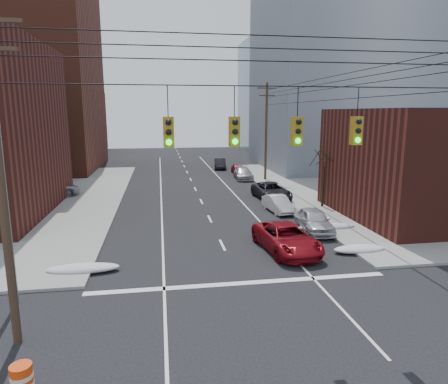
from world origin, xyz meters
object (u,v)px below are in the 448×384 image
object	(u,v)px
parked_car_c	(271,191)
parked_car_e	(238,169)
lot_car_d	(10,186)
red_pickup	(286,238)
lot_car_b	(50,189)
construction_barrel	(22,382)
parked_car_f	(220,163)
lot_car_a	(7,207)
parked_car_d	(243,173)
parked_car_a	(314,220)
parked_car_b	(278,204)

from	to	relation	value
parked_car_c	parked_car_e	size ratio (longest dim) A/B	1.43
parked_car_c	lot_car_d	distance (m)	24.95
red_pickup	parked_car_e	xyz separation A→B (m)	(2.97, 29.17, -0.12)
lot_car_b	construction_barrel	bearing A→B (deg)	175.34
parked_car_f	parked_car_c	bearing A→B (deg)	-78.28
construction_barrel	lot_car_b	bearing A→B (deg)	102.49
lot_car_a	construction_barrel	xyz separation A→B (m)	(7.57, -20.99, -0.26)
parked_car_d	construction_barrel	distance (m)	37.79
parked_car_c	parked_car_d	size ratio (longest dim) A/B	1.15
parked_car_d	lot_car_d	size ratio (longest dim) A/B	1.29
red_pickup	lot_car_d	bearing A→B (deg)	131.09
parked_car_d	parked_car_e	xyz separation A→B (m)	(0.23, 4.31, -0.04)
parked_car_a	parked_car_f	bearing A→B (deg)	96.98
parked_car_c	construction_barrel	xyz separation A→B (m)	(-13.79, -23.98, -0.21)
lot_car_d	construction_barrel	xyz separation A→B (m)	(10.41, -30.03, -0.23)
lot_car_a	parked_car_d	bearing A→B (deg)	-33.61
lot_car_a	parked_car_b	bearing A→B (deg)	-72.38
parked_car_f	lot_car_a	distance (m)	30.84
parked_car_a	lot_car_a	bearing A→B (deg)	165.35
parked_car_a	lot_car_a	world-z (taller)	parked_car_a
parked_car_a	lot_car_b	world-z (taller)	lot_car_b
parked_car_a	lot_car_b	distance (m)	24.33
lot_car_b	construction_barrel	xyz separation A→B (m)	(6.14, -27.73, -0.33)
parked_car_f	construction_barrel	size ratio (longest dim) A/B	4.23
parked_car_c	parked_car_d	world-z (taller)	parked_car_c
parked_car_d	lot_car_b	size ratio (longest dim) A/B	0.91
parked_car_f	parked_car_e	bearing A→B (deg)	-65.24
parked_car_e	parked_car_f	distance (m)	5.33
parked_car_d	parked_car_f	world-z (taller)	parked_car_f
parked_car_d	lot_car_b	world-z (taller)	lot_car_b
lot_car_d	construction_barrel	size ratio (longest dim) A/B	3.48
parked_car_d	lot_car_b	xyz separation A→B (m)	(-19.71, -7.54, 0.19)
parked_car_a	lot_car_b	bearing A→B (deg)	149.02
parked_car_b	parked_car_d	xyz separation A→B (m)	(0.55, 15.98, 0.03)
parked_car_d	lot_car_d	distance (m)	24.54
parked_car_b	parked_car_f	world-z (taller)	parked_car_f
lot_car_b	parked_car_f	bearing A→B (deg)	-64.42
lot_car_d	parked_car_f	bearing A→B (deg)	-73.33
lot_car_a	lot_car_b	distance (m)	6.89
parked_car_f	lot_car_b	world-z (taller)	lot_car_b
red_pickup	parked_car_c	distance (m)	13.90
red_pickup	lot_car_b	world-z (taller)	lot_car_b
parked_car_a	parked_car_e	xyz separation A→B (m)	(0.00, 25.80, -0.11)
lot_car_a	construction_barrel	size ratio (longest dim) A/B	3.74
parked_car_c	lot_car_d	world-z (taller)	parked_car_c
parked_car_b	parked_car_d	distance (m)	15.99
parked_car_b	lot_car_d	world-z (taller)	lot_car_d
parked_car_d	construction_barrel	bearing A→B (deg)	-108.07
parked_car_d	parked_car_f	distance (m)	9.49
parked_car_b	lot_car_b	distance (m)	20.93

